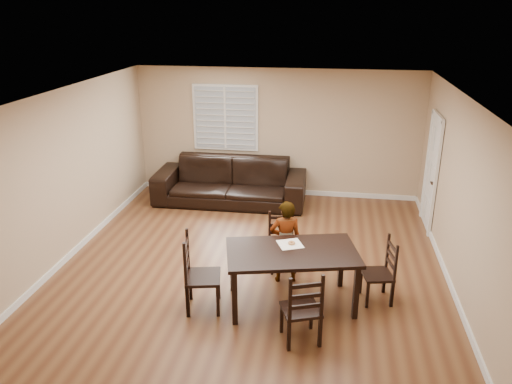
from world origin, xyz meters
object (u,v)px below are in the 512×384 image
dining_table (292,257)px  child (286,242)px  sofa (230,181)px  chair_left (193,276)px  chair_near (281,242)px  donut (292,243)px  chair_far (304,314)px  chair_right (385,273)px

dining_table → child: 0.64m
child → sofa: bearing=-78.8°
chair_left → child: child is taller
chair_near → sofa: chair_near is taller
donut → sofa: size_ratio=0.03×
chair_near → chair_far: (0.48, -1.94, 0.04)m
dining_table → donut: size_ratio=19.08×
donut → sofa: (-1.58, 3.42, -0.39)m
dining_table → chair_far: size_ratio=1.94×
chair_left → chair_right: size_ratio=1.17×
dining_table → chair_right: 1.34m
child → donut: bearing=91.7°
chair_far → donut: 1.17m
chair_near → child: 0.51m
child → dining_table: bearing=88.8°
chair_far → child: (-0.37, 1.50, 0.19)m
donut → sofa: bearing=114.7°
donut → dining_table: bearing=-82.9°
chair_far → chair_left: bearing=-41.0°
dining_table → chair_near: (-0.25, 1.06, -0.31)m
chair_right → child: child is taller
chair_right → dining_table: bearing=-88.7°
dining_table → chair_right: chair_right is taller
dining_table → chair_near: 1.13m
chair_far → sofa: bearing=-88.0°
dining_table → donut: bearing=83.7°
chair_far → donut: chair_far is taller
sofa → chair_right: bearing=-49.5°
chair_right → sofa: (-2.87, 3.32, 0.03)m
chair_near → child: (0.11, -0.45, 0.23)m
chair_far → child: bearing=-96.1°
chair_near → sofa: (-1.34, 2.56, 0.04)m
chair_near → sofa: bearing=103.3°
chair_right → donut: chair_right is taller
chair_near → donut: size_ratio=9.07×
chair_left → donut: size_ratio=10.83×
chair_far → child: size_ratio=0.78×
donut → sofa: sofa is taller
chair_left → sofa: (-0.31, 3.92, -0.04)m
chair_near → chair_left: size_ratio=0.84×
dining_table → donut: (-0.02, 0.20, 0.11)m
chair_near → child: child is taller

